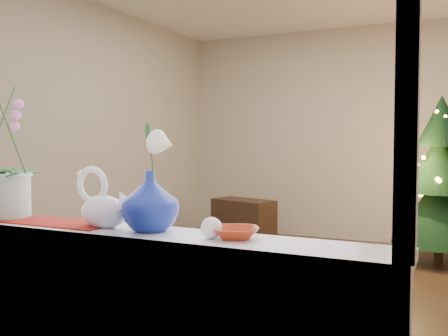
# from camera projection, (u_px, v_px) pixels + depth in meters

# --- Properties ---
(ground) EXTENTS (5.00, 5.00, 0.00)m
(ground) POSITION_uv_depth(u_px,v_px,m) (295.00, 294.00, 4.12)
(ground) COLOR #3B2618
(ground) RESTS_ON ground
(wall_back) EXTENTS (4.50, 0.10, 2.70)m
(wall_back) POSITION_uv_depth(u_px,v_px,m) (356.00, 134.00, 6.30)
(wall_back) COLOR #BEB4A6
(wall_back) RESTS_ON ground
(wall_front) EXTENTS (4.50, 0.10, 2.70)m
(wall_front) POSITION_uv_depth(u_px,v_px,m) (88.00, 115.00, 1.79)
(wall_front) COLOR #BEB4A6
(wall_front) RESTS_ON ground
(wall_left) EXTENTS (0.10, 5.00, 2.70)m
(wall_left) POSITION_uv_depth(u_px,v_px,m) (81.00, 132.00, 5.01)
(wall_left) COLOR #BEB4A6
(wall_left) RESTS_ON ground
(windowsill) EXTENTS (2.20, 0.26, 0.04)m
(windowsill) POSITION_uv_depth(u_px,v_px,m) (113.00, 233.00, 1.93)
(windowsill) COLOR white
(windowsill) RESTS_ON window_apron
(window_frame) EXTENTS (2.22, 0.06, 1.60)m
(window_frame) POSITION_uv_depth(u_px,v_px,m) (93.00, 19.00, 1.80)
(window_frame) COLOR white
(window_frame) RESTS_ON windowsill
(runner) EXTENTS (0.70, 0.20, 0.01)m
(runner) POSITION_uv_depth(u_px,v_px,m) (40.00, 221.00, 2.10)
(runner) COLOR maroon
(runner) RESTS_ON windowsill
(orchid_pot) EXTENTS (0.26, 0.26, 0.65)m
(orchid_pot) POSITION_uv_depth(u_px,v_px,m) (5.00, 144.00, 2.17)
(orchid_pot) COLOR silver
(orchid_pot) RESTS_ON windowsill
(swan) EXTENTS (0.28, 0.16, 0.22)m
(swan) POSITION_uv_depth(u_px,v_px,m) (103.00, 199.00, 1.94)
(swan) COLOR silver
(swan) RESTS_ON windowsill
(blue_vase) EXTENTS (0.32, 0.32, 0.26)m
(blue_vase) POSITION_uv_depth(u_px,v_px,m) (150.00, 196.00, 1.87)
(blue_vase) COLOR navy
(blue_vase) RESTS_ON windowsill
(lily) EXTENTS (0.14, 0.08, 0.20)m
(lily) POSITION_uv_depth(u_px,v_px,m) (150.00, 136.00, 1.85)
(lily) COLOR white
(lily) RESTS_ON blue_vase
(paperweight) EXTENTS (0.08, 0.08, 0.07)m
(paperweight) POSITION_uv_depth(u_px,v_px,m) (212.00, 228.00, 1.72)
(paperweight) COLOR white
(paperweight) RESTS_ON windowsill
(amber_dish) EXTENTS (0.18, 0.18, 0.03)m
(amber_dish) POSITION_uv_depth(u_px,v_px,m) (235.00, 234.00, 1.72)
(amber_dish) COLOR #A43213
(amber_dish) RESTS_ON windowsill
(xmas_tree) EXTENTS (1.08, 1.08, 1.74)m
(xmas_tree) POSITION_uv_depth(u_px,v_px,m) (440.00, 179.00, 5.14)
(xmas_tree) COLOR black
(xmas_tree) RESTS_ON ground
(side_table) EXTENTS (0.82, 0.56, 0.56)m
(side_table) POSITION_uv_depth(u_px,v_px,m) (244.00, 222.00, 6.05)
(side_table) COLOR black
(side_table) RESTS_ON ground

